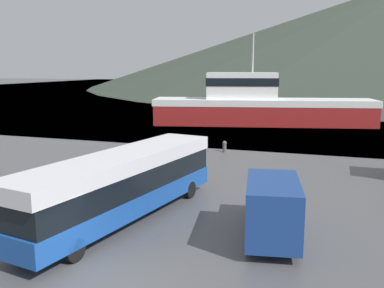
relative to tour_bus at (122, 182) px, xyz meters
The scene contains 7 objects.
ground_plane 5.93m from the tour_bus, 70.01° to the right, with size 400.00×400.00×0.00m, color #4C4C4F.
water_surface 137.92m from the tour_bus, 89.19° to the left, with size 240.00×240.00×0.00m, color #475B6B.
tour_bus is the anchor object (origin of this frame).
delivery_van 6.81m from the tour_bus, ahead, with size 2.99×6.00×2.55m.
fishing_boat 34.51m from the tour_bus, 89.69° to the left, with size 26.61×11.04×10.74m.
storage_bin 5.71m from the tour_bus, behind, with size 1.22×1.43×1.48m.
mooring_bollard 16.86m from the tour_bus, 88.29° to the left, with size 0.36×0.36×0.92m.
Camera 1 is at (7.09, -11.45, 6.93)m, focal length 40.00 mm.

